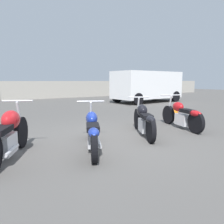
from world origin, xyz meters
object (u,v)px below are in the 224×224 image
Objects in this scene: traffic_cone_near at (143,117)px; motorcycle_slot_1 at (92,131)px; motorcycle_slot_2 at (144,120)px; motorcycle_slot_3 at (182,115)px; traffic_cone_far at (174,107)px; motorcycle_slot_0 at (8,135)px; parked_van at (147,85)px.

motorcycle_slot_1 is at bearing -149.84° from traffic_cone_near.
motorcycle_slot_1 is 1.70m from motorcycle_slot_2.
traffic_cone_near is (-0.46, 1.21, -0.17)m from motorcycle_slot_3.
traffic_cone_far is (2.24, 2.27, -0.15)m from motorcycle_slot_3.
parked_van reaches higher than motorcycle_slot_0.
motorcycle_slot_3 reaches higher than motorcycle_slot_2.
motorcycle_slot_0 is 4.41m from traffic_cone_near.
motorcycle_slot_3 is 8.10m from parked_van.
parked_van reaches higher than motorcycle_slot_2.
motorcycle_slot_1 is at bearing -51.90° from parked_van.
motorcycle_slot_0 reaches higher than traffic_cone_near.
motorcycle_slot_0 reaches higher than motorcycle_slot_2.
motorcycle_slot_3 is 3.19m from traffic_cone_far.
parked_van is 9.82× the size of traffic_cone_far.
motorcycle_slot_0 is 3.21m from motorcycle_slot_2.
motorcycle_slot_1 is 1.07× the size of motorcycle_slot_2.
traffic_cone_near is 0.95× the size of traffic_cone_far.
motorcycle_slot_3 is 0.40× the size of parked_van.
traffic_cone_far is (5.38, 2.62, -0.15)m from motorcycle_slot_1.
motorcycle_slot_2 is 1.48m from motorcycle_slot_3.
motorcycle_slot_2 is 9.02m from parked_van.
motorcycle_slot_0 reaches higher than motorcycle_slot_1.
motorcycle_slot_2 is at bearing -163.69° from motorcycle_slot_3.
motorcycle_slot_3 reaches higher than traffic_cone_far.
parked_van is (6.01, 6.69, 0.71)m from motorcycle_slot_2.
motorcycle_slot_2 is (1.67, 0.34, 0.01)m from motorcycle_slot_1.
motorcycle_slot_1 is 5.99m from traffic_cone_far.
motorcycle_slot_3 is at bearing -38.54° from parked_van.
motorcycle_slot_3 is at bearing -68.95° from traffic_cone_near.
motorcycle_slot_3 reaches higher than motorcycle_slot_1.
parked_van is at bearing 47.61° from traffic_cone_near.
motorcycle_slot_0 reaches higher than traffic_cone_far.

